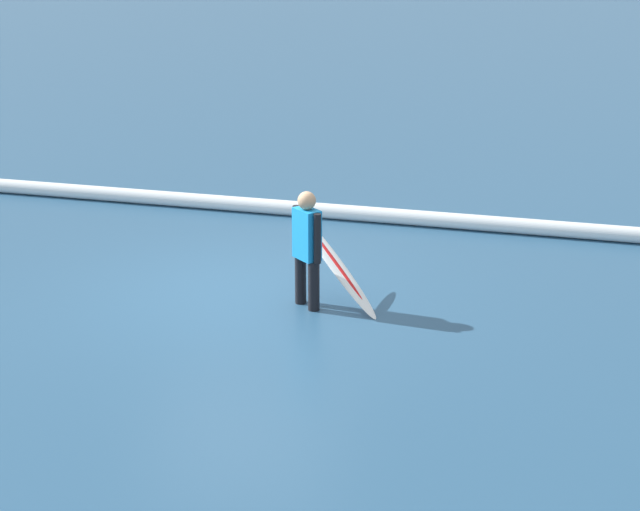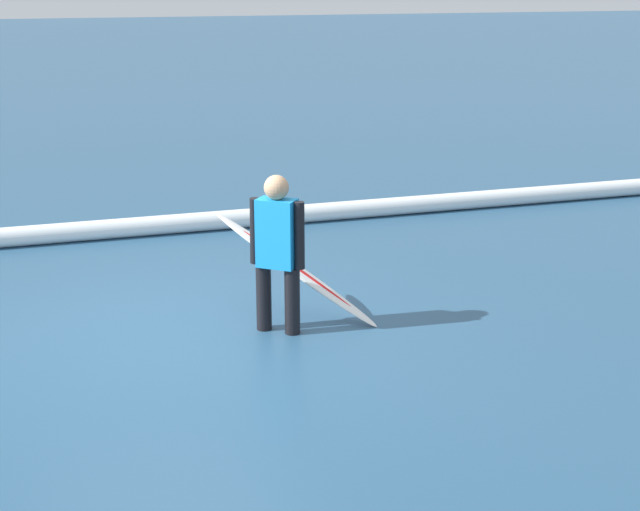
% 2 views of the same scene
% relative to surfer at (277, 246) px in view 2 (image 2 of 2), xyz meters
% --- Properties ---
extents(ground_plane, '(142.34, 142.34, 0.00)m').
position_rel_surfer_xyz_m(ground_plane, '(0.98, -0.29, -0.80)').
color(ground_plane, '#295071').
extents(surfer, '(0.42, 0.39, 1.45)m').
position_rel_surfer_xyz_m(surfer, '(0.00, 0.00, 0.00)').
color(surfer, black).
rests_on(surfer, ground_plane).
extents(surfboard, '(1.39, 1.23, 0.97)m').
position_rel_surfer_xyz_m(surfboard, '(-0.27, -0.32, -0.34)').
color(surfboard, white).
rests_on(surfboard, ground_plane).
extents(wave_crest_foreground, '(23.57, 0.78, 0.24)m').
position_rel_surfer_xyz_m(wave_crest_foreground, '(-1.21, -3.59, -0.68)').
color(wave_crest_foreground, white).
rests_on(wave_crest_foreground, ground_plane).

